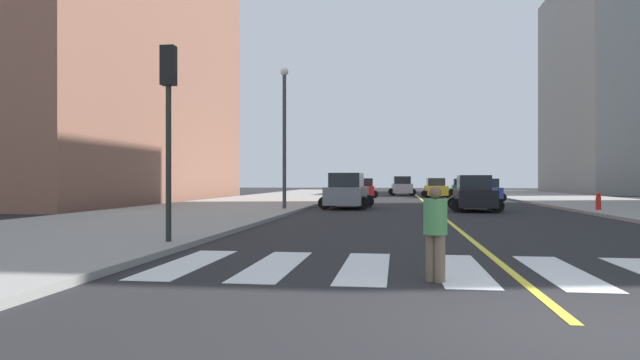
% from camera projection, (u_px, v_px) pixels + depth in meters
% --- Properties ---
extents(ground_plane, '(220.00, 220.00, 0.00)m').
position_uv_depth(ground_plane, '(577.00, 326.00, 6.51)').
color(ground_plane, black).
extents(sidewalk_kerb_west, '(10.00, 120.00, 0.15)m').
position_uv_depth(sidewalk_kerb_west, '(194.00, 212.00, 27.99)').
color(sidewalk_kerb_west, gray).
rests_on(sidewalk_kerb_west, ground).
extents(crosswalk_paint, '(13.50, 4.00, 0.01)m').
position_uv_depth(crosswalk_paint, '(509.00, 270.00, 10.48)').
color(crosswalk_paint, silver).
rests_on(crosswalk_paint, ground).
extents(lane_divider_paint, '(0.16, 80.00, 0.01)m').
position_uv_depth(lane_divider_paint, '(422.00, 200.00, 46.14)').
color(lane_divider_paint, yellow).
rests_on(lane_divider_paint, ground).
extents(parking_garage_concrete, '(18.00, 24.00, 26.95)m').
position_uv_depth(parking_garage_concrete, '(638.00, 85.00, 69.25)').
color(parking_garage_concrete, gray).
rests_on(parking_garage_concrete, ground).
extents(low_rise_brick_west, '(16.00, 32.00, 26.86)m').
position_uv_depth(low_rise_brick_west, '(86.00, 32.00, 44.21)').
color(low_rise_brick_west, '#885946').
rests_on(low_rise_brick_west, ground).
extents(car_green_nearest, '(2.66, 4.14, 1.81)m').
position_uv_depth(car_green_nearest, '(461.00, 187.00, 62.36)').
color(car_green_nearest, '#236B42').
rests_on(car_green_nearest, ground).
extents(car_silver_second, '(3.02, 4.72, 2.07)m').
position_uv_depth(car_silver_second, '(402.00, 186.00, 61.10)').
color(car_silver_second, '#B7B7BC').
rests_on(car_silver_second, ground).
extents(car_red_third, '(2.64, 4.15, 1.83)m').
position_uv_depth(car_red_third, '(365.00, 189.00, 52.84)').
color(car_red_third, red).
rests_on(car_red_third, ground).
extents(car_blue_fourth, '(2.60, 4.07, 1.79)m').
position_uv_depth(car_blue_fourth, '(488.00, 190.00, 44.94)').
color(car_blue_fourth, '#2D479E').
rests_on(car_blue_fourth, ground).
extents(car_yellow_fifth, '(2.67, 4.20, 1.85)m').
position_uv_depth(car_yellow_fifth, '(436.00, 188.00, 53.16)').
color(car_yellow_fifth, gold).
rests_on(car_yellow_fifth, ground).
extents(car_gray_sixth, '(3.07, 4.79, 2.10)m').
position_uv_depth(car_gray_sixth, '(347.00, 192.00, 32.94)').
color(car_gray_sixth, slate).
rests_on(car_gray_sixth, ground).
extents(car_black_seventh, '(2.81, 4.42, 1.95)m').
position_uv_depth(car_black_seventh, '(474.00, 194.00, 30.40)').
color(car_black_seventh, black).
rests_on(car_black_seventh, ground).
extents(traffic_light_far_corner, '(0.36, 0.41, 4.94)m').
position_uv_depth(traffic_light_far_corner, '(169.00, 104.00, 14.08)').
color(traffic_light_far_corner, black).
rests_on(traffic_light_far_corner, sidewalk_kerb_west).
extents(pedestrian_crossing, '(0.40, 0.40, 1.60)m').
position_uv_depth(pedestrian_crossing, '(435.00, 229.00, 9.34)').
color(pedestrian_crossing, brown).
rests_on(pedestrian_crossing, ground).
extents(fire_hydrant, '(0.26, 0.26, 0.89)m').
position_uv_depth(fire_hydrant, '(598.00, 201.00, 28.90)').
color(fire_hydrant, red).
rests_on(fire_hydrant, sidewalk_kerb_east).
extents(street_lamp, '(0.44, 0.44, 7.64)m').
position_uv_depth(street_lamp, '(284.00, 126.00, 30.22)').
color(street_lamp, '#38383D').
rests_on(street_lamp, sidewalk_kerb_west).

